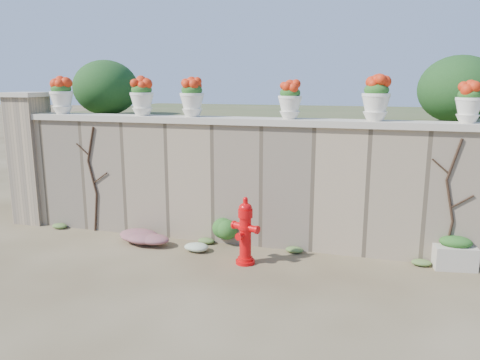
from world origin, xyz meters
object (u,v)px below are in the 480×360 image
(fire_hydrant, at_px, (245,231))
(terracotta_pot, at_px, (467,114))
(planter_box, at_px, (455,253))
(urn_pot_0, at_px, (61,96))

(fire_hydrant, distance_m, terracotta_pot, 3.58)
(fire_hydrant, distance_m, planter_box, 3.07)
(planter_box, height_order, terracotta_pot, terracotta_pot)
(urn_pot_0, distance_m, terracotta_pot, 6.73)
(urn_pot_0, bearing_deg, fire_hydrant, -14.25)
(fire_hydrant, xyz_separation_m, planter_box, (2.98, 0.70, -0.29))
(fire_hydrant, height_order, urn_pot_0, urn_pot_0)
(fire_hydrant, distance_m, urn_pot_0, 4.30)
(planter_box, distance_m, terracotta_pot, 2.02)
(fire_hydrant, bearing_deg, planter_box, 32.93)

